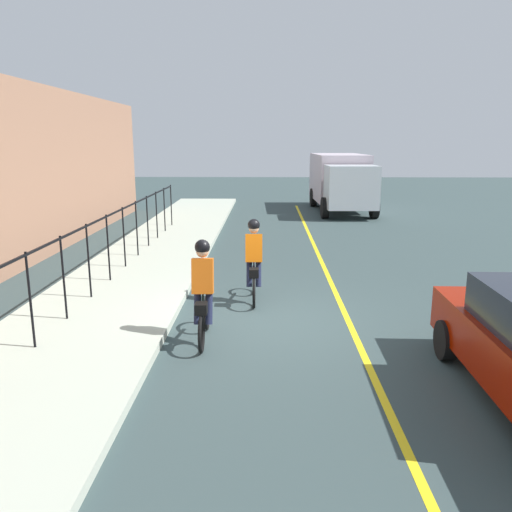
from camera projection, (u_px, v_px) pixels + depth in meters
ground_plane at (267, 321)px, 9.95m from camera, size 80.00×80.00×0.00m
lane_line_centre at (348, 321)px, 9.92m from camera, size 36.00×0.12×0.01m
sidewalk at (95, 316)px, 10.00m from camera, size 40.00×3.20×0.15m
iron_fence at (87, 246)px, 10.72m from camera, size 19.15×0.04×1.60m
cyclist_lead at (254, 261)px, 10.95m from camera, size 1.71×0.37×1.83m
cyclist_follow at (203, 292)px, 8.71m from camera, size 1.71×0.37×1.83m
box_truck_background at (341, 180)px, 25.09m from camera, size 6.78×2.70×2.78m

